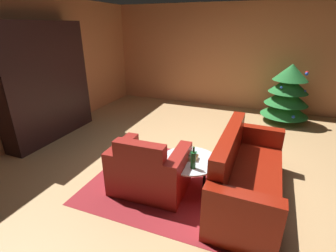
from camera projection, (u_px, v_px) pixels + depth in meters
ground_plane at (193, 167)px, 3.86m from camera, size 8.13×8.13×0.00m
wall_back at (232, 57)px, 6.31m from camera, size 6.45×0.06×2.60m
wall_left at (26, 71)px, 4.43m from camera, size 0.06×6.90×2.60m
area_rug at (180, 184)px, 3.45m from camera, size 2.46×1.89×0.01m
bookshelf_unit at (50, 82)px, 4.64m from camera, size 0.39×1.87×2.15m
armchair_red at (149, 171)px, 3.23m from camera, size 0.99×0.74×0.81m
couch_red at (245, 176)px, 3.11m from camera, size 0.80×1.91×0.88m
coffee_table at (189, 162)px, 3.23m from camera, size 0.76×0.76×0.44m
book_stack_on_table at (189, 156)px, 3.23m from camera, size 0.23×0.17×0.09m
bottle_on_table at (193, 160)px, 2.98m from camera, size 0.06×0.06×0.29m
decorated_tree at (287, 94)px, 5.46m from camera, size 1.03×1.03×1.31m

